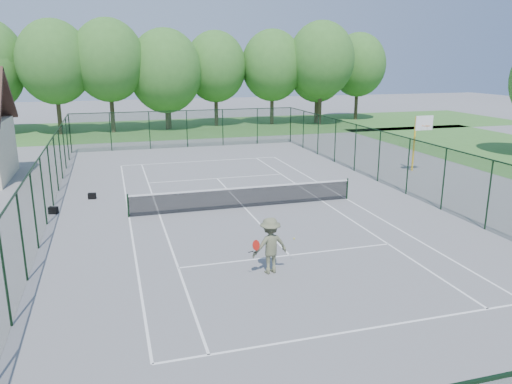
# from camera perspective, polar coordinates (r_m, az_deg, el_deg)

# --- Properties ---
(ground) EXTENTS (140.00, 140.00, 0.00)m
(ground) POSITION_cam_1_polar(r_m,az_deg,el_deg) (24.39, -1.33, -1.79)
(ground) COLOR gray
(ground) RESTS_ON ground
(grass_far) EXTENTS (80.00, 16.00, 0.01)m
(grass_far) POSITION_cam_1_polar(r_m,az_deg,el_deg) (53.37, -9.82, 7.19)
(grass_far) COLOR #437C33
(grass_far) RESTS_ON ground
(court_lines) EXTENTS (11.05, 23.85, 0.01)m
(court_lines) POSITION_cam_1_polar(r_m,az_deg,el_deg) (24.38, -1.33, -1.78)
(court_lines) COLOR white
(court_lines) RESTS_ON ground
(tennis_net) EXTENTS (11.08, 0.08, 1.10)m
(tennis_net) POSITION_cam_1_polar(r_m,az_deg,el_deg) (24.23, -1.34, -0.48)
(tennis_net) COLOR black
(tennis_net) RESTS_ON ground
(fence_enclosure) EXTENTS (18.05, 36.05, 3.02)m
(fence_enclosure) POSITION_cam_1_polar(r_m,az_deg,el_deg) (23.98, -1.35, 1.78)
(fence_enclosure) COLOR #17311D
(fence_enclosure) RESTS_ON ground
(tree_line_far) EXTENTS (39.40, 6.40, 9.70)m
(tree_line_far) POSITION_cam_1_polar(r_m,az_deg,el_deg) (52.91, -10.11, 13.62)
(tree_line_far) COLOR #463926
(tree_line_far) RESTS_ON ground
(basketball_goal) EXTENTS (1.20, 1.43, 3.65)m
(basketball_goal) POSITION_cam_1_polar(r_m,az_deg,el_deg) (33.21, 18.20, 6.51)
(basketball_goal) COLOR yellow
(basketball_goal) RESTS_ON ground
(sports_bag_a) EXTENTS (0.47, 0.37, 0.33)m
(sports_bag_a) POSITION_cam_1_polar(r_m,az_deg,el_deg) (25.24, -22.16, -1.95)
(sports_bag_a) COLOR black
(sports_bag_a) RESTS_ON ground
(sports_bag_b) EXTENTS (0.42, 0.29, 0.31)m
(sports_bag_b) POSITION_cam_1_polar(r_m,az_deg,el_deg) (27.21, -18.23, -0.44)
(sports_bag_b) COLOR black
(sports_bag_b) RESTS_ON ground
(tennis_player) EXTENTS (1.92, 0.89, 1.94)m
(tennis_player) POSITION_cam_1_polar(r_m,az_deg,el_deg) (16.83, 1.62, -6.13)
(tennis_player) COLOR #64674A
(tennis_player) RESTS_ON ground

